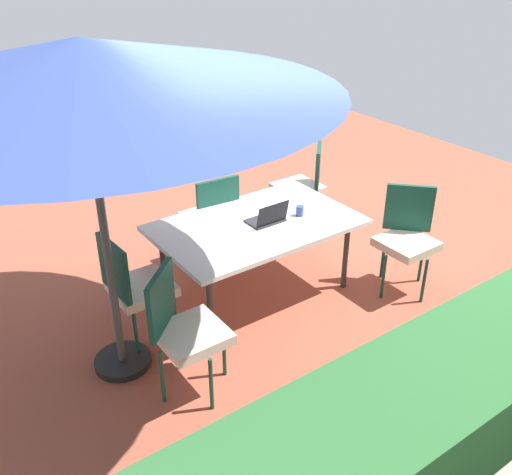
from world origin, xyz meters
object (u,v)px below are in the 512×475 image
chair_northwest (407,235)px  chair_south (212,215)px  chair_southwest (304,183)px  laptop (268,218)px  chair_northeast (183,327)px  patio_umbrella (81,67)px  chair_east (134,284)px  dining_table (256,228)px  cup (300,211)px

chair_northwest → chair_south: size_ratio=1.00×
chair_southwest → laptop: 1.40m
chair_south → chair_northeast: 1.78m
chair_southwest → chair_northeast: same height
patio_umbrella → chair_east: bearing=-140.9°
patio_umbrella → chair_northeast: 1.83m
dining_table → laptop: (-0.08, 0.06, 0.10)m
chair_northwest → cup: chair_northwest is taller
chair_southwest → laptop: (1.11, 0.83, 0.23)m
chair_east → chair_south: size_ratio=1.00×
laptop → cup: bearing=171.1°
cup → chair_south: bearing=-60.1°
chair_northwest → patio_umbrella: bearing=-144.5°
dining_table → laptop: bearing=144.2°
chair_northwest → dining_table: bearing=-164.5°
dining_table → patio_umbrella: patio_umbrella is taller
chair_southwest → chair_east: bearing=-28.2°
chair_east → chair_southwest: same height
patio_umbrella → cup: patio_umbrella is taller
patio_umbrella → cup: (-1.84, -0.11, -1.51)m
patio_umbrella → cup: size_ratio=33.57×
chair_southwest → chair_south: (1.24, 0.09, 0.00)m
dining_table → patio_umbrella: 2.17m
dining_table → cup: cup is taller
chair_south → chair_northwest: bearing=136.2°
laptop → chair_south: bearing=-80.5°
chair_southwest → dining_table: bearing=-13.7°
dining_table → chair_northwest: bearing=149.4°
patio_umbrella → chair_southwest: size_ratio=3.29×
chair_northeast → laptop: 1.41m
chair_northwest → chair_east: size_ratio=1.00×
chair_northwest → chair_east: (2.39, -0.69, 0.00)m
chair_east → cup: (-1.60, 0.09, 0.23)m
laptop → chair_southwest: bearing=-143.6°
chair_northeast → cup: size_ratio=10.19×
dining_table → chair_south: size_ratio=1.81×
patio_umbrella → chair_northeast: bearing=120.0°
chair_east → laptop: (-1.28, 0.04, 0.23)m
dining_table → patio_umbrella: (1.44, 0.22, 1.61)m
chair_northwest → chair_east: bearing=-150.0°
chair_south → chair_east: bearing=35.7°
chair_east → chair_northeast: same height
chair_northwest → chair_south: 1.86m
dining_table → chair_east: 1.20m
chair_east → dining_table: bearing=-92.6°
chair_east → chair_northeast: bearing=-179.5°
chair_northeast → patio_umbrella: bearing=77.1°
dining_table → chair_east: bearing=0.9°
chair_northwest → chair_south: bearing=177.9°
laptop → chair_northeast: bearing=27.8°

